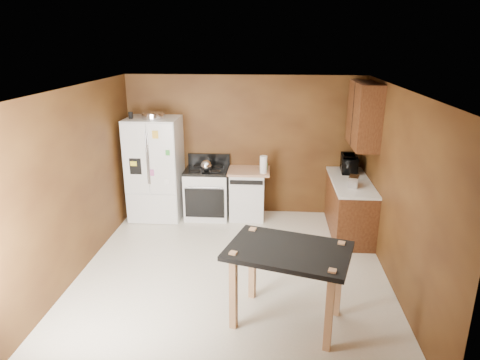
# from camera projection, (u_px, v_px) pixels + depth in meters

# --- Properties ---
(floor) EXTENTS (4.50, 4.50, 0.00)m
(floor) POSITION_uv_depth(u_px,v_px,m) (233.00, 271.00, 5.95)
(floor) COLOR white
(floor) RESTS_ON ground
(ceiling) EXTENTS (4.50, 4.50, 0.00)m
(ceiling) POSITION_uv_depth(u_px,v_px,m) (232.00, 89.00, 5.17)
(ceiling) COLOR white
(ceiling) RESTS_ON ground
(wall_back) EXTENTS (4.20, 0.00, 4.20)m
(wall_back) POSITION_uv_depth(u_px,v_px,m) (244.00, 146.00, 7.69)
(wall_back) COLOR brown
(wall_back) RESTS_ON ground
(wall_front) EXTENTS (4.20, 0.00, 4.20)m
(wall_front) POSITION_uv_depth(u_px,v_px,m) (206.00, 278.00, 3.43)
(wall_front) COLOR brown
(wall_front) RESTS_ON ground
(wall_left) EXTENTS (0.00, 4.50, 4.50)m
(wall_left) POSITION_uv_depth(u_px,v_px,m) (76.00, 183.00, 5.71)
(wall_left) COLOR brown
(wall_left) RESTS_ON ground
(wall_right) EXTENTS (0.00, 4.50, 4.50)m
(wall_right) POSITION_uv_depth(u_px,v_px,m) (397.00, 191.00, 5.41)
(wall_right) COLOR brown
(wall_right) RESTS_ON ground
(roasting_pan) EXTENTS (0.39, 0.39, 0.10)m
(roasting_pan) POSITION_uv_depth(u_px,v_px,m) (153.00, 115.00, 7.22)
(roasting_pan) COLOR silver
(roasting_pan) RESTS_ON refrigerator
(pen_cup) EXTENTS (0.08, 0.08, 0.11)m
(pen_cup) POSITION_uv_depth(u_px,v_px,m) (131.00, 115.00, 7.19)
(pen_cup) COLOR black
(pen_cup) RESTS_ON refrigerator
(kettle) EXTENTS (0.19, 0.19, 0.19)m
(kettle) POSITION_uv_depth(u_px,v_px,m) (206.00, 166.00, 7.39)
(kettle) COLOR silver
(kettle) RESTS_ON gas_range
(paper_towel) EXTENTS (0.14, 0.14, 0.30)m
(paper_towel) POSITION_uv_depth(u_px,v_px,m) (264.00, 164.00, 7.30)
(paper_towel) COLOR white
(paper_towel) RESTS_ON dishwasher
(green_canister) EXTENTS (0.14, 0.14, 0.11)m
(green_canister) POSITION_uv_depth(u_px,v_px,m) (265.00, 166.00, 7.53)
(green_canister) COLOR #42AE56
(green_canister) RESTS_ON dishwasher
(toaster) EXTENTS (0.20, 0.26, 0.17)m
(toaster) POSITION_uv_depth(u_px,v_px,m) (354.00, 181.00, 6.61)
(toaster) COLOR silver
(toaster) RESTS_ON right_cabinets
(microwave) EXTENTS (0.35, 0.50, 0.27)m
(microwave) POSITION_uv_depth(u_px,v_px,m) (349.00, 164.00, 7.34)
(microwave) COLOR black
(microwave) RESTS_ON right_cabinets
(refrigerator) EXTENTS (0.90, 0.80, 1.80)m
(refrigerator) POSITION_uv_depth(u_px,v_px,m) (155.00, 169.00, 7.55)
(refrigerator) COLOR white
(refrigerator) RESTS_ON ground
(gas_range) EXTENTS (0.76, 0.68, 1.10)m
(gas_range) POSITION_uv_depth(u_px,v_px,m) (207.00, 192.00, 7.68)
(gas_range) COLOR white
(gas_range) RESTS_ON ground
(dishwasher) EXTENTS (0.78, 0.63, 0.89)m
(dishwasher) POSITION_uv_depth(u_px,v_px,m) (247.00, 193.00, 7.65)
(dishwasher) COLOR white
(dishwasher) RESTS_ON ground
(right_cabinets) EXTENTS (0.63, 1.58, 2.45)m
(right_cabinets) POSITION_uv_depth(u_px,v_px,m) (354.00, 180.00, 6.93)
(right_cabinets) COLOR brown
(right_cabinets) RESTS_ON ground
(island) EXTENTS (1.49, 1.20, 0.93)m
(island) POSITION_uv_depth(u_px,v_px,m) (288.00, 260.00, 4.67)
(island) COLOR black
(island) RESTS_ON ground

